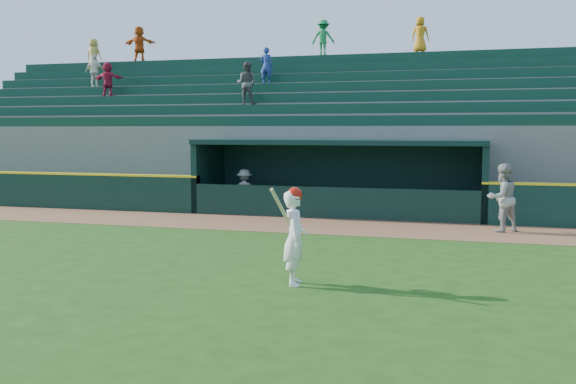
# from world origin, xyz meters

# --- Properties ---
(ground) EXTENTS (120.00, 120.00, 0.00)m
(ground) POSITION_xyz_m (0.00, 0.00, 0.00)
(ground) COLOR #204812
(ground) RESTS_ON ground
(warning_track) EXTENTS (40.00, 3.00, 0.01)m
(warning_track) POSITION_xyz_m (0.00, 4.90, 0.01)
(warning_track) COLOR brown
(warning_track) RESTS_ON ground
(field_wall_left) EXTENTS (15.50, 0.30, 1.20)m
(field_wall_left) POSITION_xyz_m (-12.25, 6.55, 0.60)
(field_wall_left) COLOR black
(field_wall_left) RESTS_ON ground
(wall_stripe_left) EXTENTS (15.50, 0.32, 0.06)m
(wall_stripe_left) POSITION_xyz_m (-12.25, 6.55, 1.23)
(wall_stripe_left) COLOR yellow
(wall_stripe_left) RESTS_ON field_wall_left
(dugout_player_front) EXTENTS (1.15, 1.11, 1.87)m
(dugout_player_front) POSITION_xyz_m (5.02, 5.22, 0.93)
(dugout_player_front) COLOR #969792
(dugout_player_front) RESTS_ON ground
(dugout_player_inside) EXTENTS (1.04, 0.76, 1.46)m
(dugout_player_inside) POSITION_xyz_m (-3.14, 7.30, 0.73)
(dugout_player_inside) COLOR #9F9F9A
(dugout_player_inside) RESTS_ON ground
(dugout) EXTENTS (9.40, 2.80, 2.46)m
(dugout) POSITION_xyz_m (0.00, 8.00, 1.36)
(dugout) COLOR slate
(dugout) RESTS_ON ground
(stands) EXTENTS (34.50, 6.25, 7.61)m
(stands) POSITION_xyz_m (-0.03, 12.57, 2.40)
(stands) COLOR slate
(stands) RESTS_ON ground
(batter_at_plate) EXTENTS (0.61, 0.79, 1.78)m
(batter_at_plate) POSITION_xyz_m (1.17, -2.07, 0.89)
(batter_at_plate) COLOR white
(batter_at_plate) RESTS_ON ground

